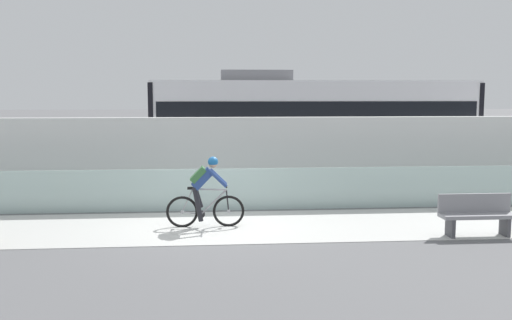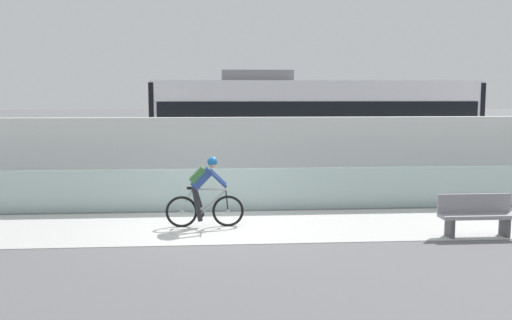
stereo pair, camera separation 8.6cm
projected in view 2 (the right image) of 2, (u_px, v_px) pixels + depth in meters
ground_plane at (212, 227)px, 12.92m from camera, size 200.00×200.00×0.00m
bike_path_deck at (212, 227)px, 12.92m from camera, size 32.00×3.20×0.01m
glass_parapet at (212, 190)px, 14.69m from camera, size 32.00×0.05×1.09m
concrete_barrier_wall at (212, 158)px, 16.40m from camera, size 32.00×0.36×2.34m
tram_rail_near at (212, 184)px, 18.99m from camera, size 32.00×0.08×0.01m
tram_rail_far at (212, 178)px, 20.41m from camera, size 32.00×0.08×0.01m
tram at (313, 126)px, 19.75m from camera, size 11.06×2.54×3.81m
cyclist_on_bike at (204, 192)px, 12.81m from camera, size 1.77×0.58×1.61m
bench at (476, 214)px, 12.02m from camera, size 1.60×0.45×0.89m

